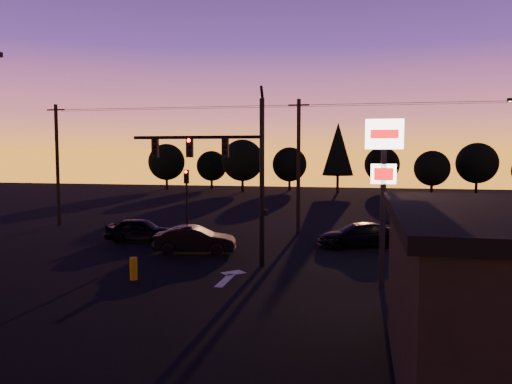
% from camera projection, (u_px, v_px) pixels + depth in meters
% --- Properties ---
extents(ground, '(120.00, 120.00, 0.00)m').
position_uv_depth(ground, '(207.00, 286.00, 20.44)').
color(ground, black).
rests_on(ground, ground).
extents(lane_arrow, '(1.20, 3.10, 0.01)m').
position_uv_depth(lane_arrow, '(229.00, 277.00, 21.96)').
color(lane_arrow, beige).
rests_on(lane_arrow, ground).
extents(traffic_signal_mast, '(6.79, 0.52, 8.58)m').
position_uv_depth(traffic_signal_mast, '(229.00, 164.00, 23.96)').
color(traffic_signal_mast, black).
rests_on(traffic_signal_mast, ground).
extents(secondary_signal, '(0.30, 0.31, 4.35)m').
position_uv_depth(secondary_signal, '(187.00, 193.00, 32.44)').
color(secondary_signal, black).
rests_on(secondary_signal, ground).
extents(pylon_sign, '(1.50, 0.28, 6.80)m').
position_uv_depth(pylon_sign, '(384.00, 166.00, 20.07)').
color(pylon_sign, black).
rests_on(pylon_sign, ground).
extents(utility_pole_0, '(1.40, 0.26, 9.00)m').
position_uv_depth(utility_pole_0, '(57.00, 164.00, 37.03)').
color(utility_pole_0, black).
rests_on(utility_pole_0, ground).
extents(utility_pole_1, '(1.40, 0.26, 9.00)m').
position_uv_depth(utility_pole_1, '(298.00, 166.00, 33.32)').
color(utility_pole_1, black).
rests_on(utility_pole_1, ground).
extents(power_wires, '(36.00, 1.22, 0.07)m').
position_uv_depth(power_wires, '(299.00, 106.00, 33.00)').
color(power_wires, black).
rests_on(power_wires, ground).
extents(bollard, '(0.32, 0.32, 0.97)m').
position_uv_depth(bollard, '(134.00, 269.00, 21.41)').
color(bollard, '#A78404').
rests_on(bollard, ground).
extents(tree_0, '(5.36, 5.36, 6.74)m').
position_uv_depth(tree_0, '(167.00, 162.00, 73.42)').
color(tree_0, black).
rests_on(tree_0, ground).
extents(tree_1, '(4.54, 4.54, 5.71)m').
position_uv_depth(tree_1, '(212.00, 166.00, 75.16)').
color(tree_1, black).
rests_on(tree_1, ground).
extents(tree_2, '(5.77, 5.78, 7.26)m').
position_uv_depth(tree_2, '(243.00, 160.00, 68.97)').
color(tree_2, black).
rests_on(tree_2, ground).
extents(tree_3, '(4.95, 4.95, 6.22)m').
position_uv_depth(tree_3, '(290.00, 164.00, 71.68)').
color(tree_3, black).
rests_on(tree_3, ground).
extents(tree_4, '(4.18, 4.18, 9.50)m').
position_uv_depth(tree_4, '(338.00, 149.00, 67.14)').
color(tree_4, black).
rests_on(tree_4, ground).
extents(tree_5, '(4.95, 4.95, 6.22)m').
position_uv_depth(tree_5, '(382.00, 165.00, 70.95)').
color(tree_5, black).
rests_on(tree_5, ground).
extents(tree_6, '(4.54, 4.54, 5.71)m').
position_uv_depth(tree_6, '(432.00, 168.00, 63.89)').
color(tree_6, black).
rests_on(tree_6, ground).
extents(tree_7, '(5.36, 5.36, 6.74)m').
position_uv_depth(tree_7, '(477.00, 163.00, 65.53)').
color(tree_7, black).
rests_on(tree_7, ground).
extents(car_left, '(4.38, 2.01, 1.46)m').
position_uv_depth(car_left, '(141.00, 230.00, 30.54)').
color(car_left, black).
rests_on(car_left, ground).
extents(car_mid, '(4.62, 2.30, 1.45)m').
position_uv_depth(car_mid, '(195.00, 240.00, 27.12)').
color(car_mid, black).
rests_on(car_mid, ground).
extents(car_right, '(5.14, 3.51, 1.38)m').
position_uv_depth(car_right, '(358.00, 235.00, 28.89)').
color(car_right, black).
rests_on(car_right, ground).
extents(suv_parked, '(3.57, 5.65, 1.45)m').
position_uv_depth(suv_parked, '(469.00, 308.00, 15.19)').
color(suv_parked, black).
rests_on(suv_parked, ground).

